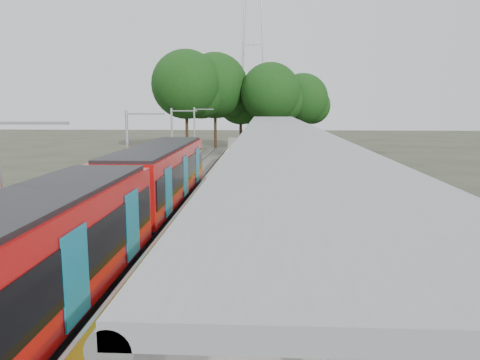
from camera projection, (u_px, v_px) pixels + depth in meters
name	position (u px, v px, depth m)	size (l,w,h in m)	color
trackbed	(167.00, 206.00, 25.85)	(3.00, 70.00, 0.24)	#59544C
platform	(248.00, 200.00, 25.57)	(6.00, 50.00, 1.00)	gray
tactile_strip	(202.00, 191.00, 25.61)	(0.60, 50.00, 0.02)	gold
end_fence	(256.00, 143.00, 49.99)	(6.00, 0.10, 1.20)	#9EA0A5
train	(116.00, 206.00, 16.88)	(2.74, 27.60, 3.62)	black
canopy	(281.00, 138.00, 21.14)	(3.27, 38.00, 3.66)	#9EA0A5
pylon	(253.00, 20.00, 74.91)	(8.00, 4.00, 38.00)	#9EA0A5
tree_cluster	(234.00, 90.00, 57.39)	(21.41, 13.42, 12.09)	#382316
catenary_masts	(129.00, 158.00, 24.50)	(2.08, 48.16, 5.40)	#9EA0A5
bench_mid	(289.00, 174.00, 27.92)	(1.19, 1.74, 1.15)	#101C52
bench_far	(277.00, 169.00, 30.24)	(0.56, 1.61, 1.08)	#101C52
info_pillar_far	(261.00, 183.00, 23.36)	(0.41, 0.41, 1.83)	beige
litter_bin	(274.00, 178.00, 26.75)	(0.50, 0.50, 1.03)	#9EA0A5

